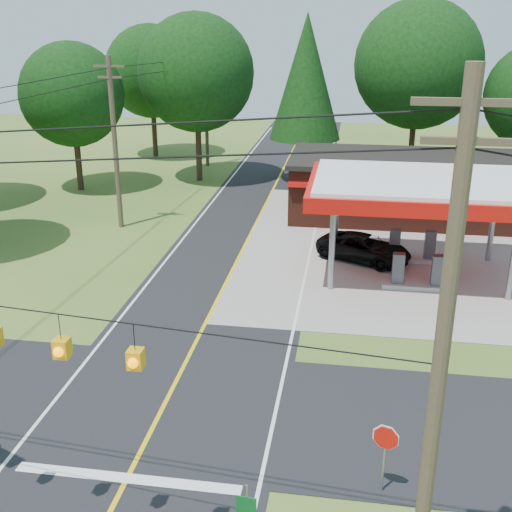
# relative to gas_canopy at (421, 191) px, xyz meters

# --- Properties ---
(ground) EXTENTS (120.00, 120.00, 0.00)m
(ground) POSITION_rel_gas_canopy_xyz_m (-9.00, -13.00, -4.27)
(ground) COLOR #3E6122
(ground) RESTS_ON ground
(main_highway) EXTENTS (8.00, 120.00, 0.02)m
(main_highway) POSITION_rel_gas_canopy_xyz_m (-9.00, -13.00, -4.26)
(main_highway) COLOR black
(main_highway) RESTS_ON ground
(cross_road) EXTENTS (70.00, 7.00, 0.02)m
(cross_road) POSITION_rel_gas_canopy_xyz_m (-9.00, -13.00, -4.25)
(cross_road) COLOR black
(cross_road) RESTS_ON ground
(lane_center_yellow) EXTENTS (0.15, 110.00, 0.00)m
(lane_center_yellow) POSITION_rel_gas_canopy_xyz_m (-9.00, -13.00, -4.24)
(lane_center_yellow) COLOR yellow
(lane_center_yellow) RESTS_ON main_highway
(gas_canopy) EXTENTS (10.60, 7.40, 4.88)m
(gas_canopy) POSITION_rel_gas_canopy_xyz_m (0.00, 0.00, 0.00)
(gas_canopy) COLOR gray
(gas_canopy) RESTS_ON ground
(convenience_store) EXTENTS (16.40, 7.55, 3.80)m
(convenience_store) POSITION_rel_gas_canopy_xyz_m (1.00, 9.98, -2.35)
(convenience_store) COLOR #502017
(convenience_store) RESTS_ON ground
(utility_pole_near_right) EXTENTS (1.80, 0.30, 11.50)m
(utility_pole_near_right) POSITION_rel_gas_canopy_xyz_m (-1.50, -20.00, 1.69)
(utility_pole_near_right) COLOR #473828
(utility_pole_near_right) RESTS_ON ground
(utility_pole_far_left) EXTENTS (1.80, 0.30, 10.00)m
(utility_pole_far_left) POSITION_rel_gas_canopy_xyz_m (-17.00, 5.00, 0.93)
(utility_pole_far_left) COLOR #473828
(utility_pole_far_left) RESTS_ON ground
(utility_pole_north) EXTENTS (0.30, 0.30, 9.50)m
(utility_pole_north) POSITION_rel_gas_canopy_xyz_m (-15.50, 22.00, 0.48)
(utility_pole_north) COLOR #473828
(utility_pole_north) RESTS_ON ground
(overhead_beacons) EXTENTS (17.04, 2.04, 1.03)m
(overhead_beacons) POSITION_rel_gas_canopy_xyz_m (-10.00, -19.00, 1.95)
(overhead_beacons) COLOR black
(overhead_beacons) RESTS_ON ground
(treeline_backdrop) EXTENTS (70.27, 51.59, 13.30)m
(treeline_backdrop) POSITION_rel_gas_canopy_xyz_m (-8.18, 11.01, 3.22)
(treeline_backdrop) COLOR #332316
(treeline_backdrop) RESTS_ON ground
(suv_car) EXTENTS (6.51, 6.51, 1.36)m
(suv_car) POSITION_rel_gas_canopy_xyz_m (-2.45, 1.50, -3.59)
(suv_car) COLOR black
(suv_car) RESTS_ON ground
(octagonal_stop_sign) EXTENTS (0.72, 0.28, 2.13)m
(octagonal_stop_sign) POSITION_rel_gas_canopy_xyz_m (-2.00, -16.01, -2.69)
(octagonal_stop_sign) COLOR gray
(octagonal_stop_sign) RESTS_ON ground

